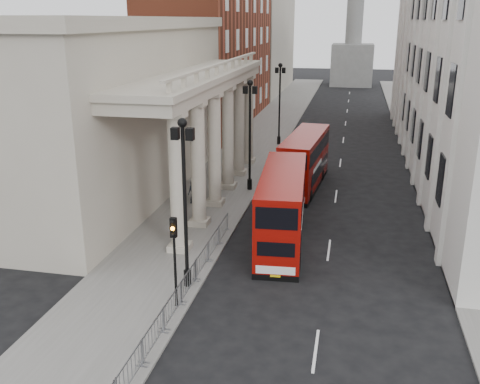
{
  "coord_description": "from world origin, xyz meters",
  "views": [
    {
      "loc": [
        6.86,
        -18.62,
        12.64
      ],
      "look_at": [
        0.54,
        11.08,
        2.79
      ],
      "focal_mm": 40.0,
      "sensor_mm": 36.0,
      "label": 1
    }
  ],
  "objects_px": {
    "lamp_post_mid": "(250,128)",
    "pedestrian_c": "(194,191)",
    "bus_near": "(282,207)",
    "traffic_light": "(174,246)",
    "bus_far": "(305,160)",
    "pedestrian_a": "(215,186)",
    "lamp_post_north": "(280,98)",
    "pedestrian_b": "(199,185)",
    "monument_column": "(356,1)",
    "lamp_post_south": "(185,193)"
  },
  "relations": [
    {
      "from": "lamp_post_south",
      "to": "lamp_post_north",
      "type": "relative_size",
      "value": 1.0
    },
    {
      "from": "lamp_post_mid",
      "to": "pedestrian_c",
      "type": "xyz_separation_m",
      "value": [
        -3.26,
        -3.98,
        -3.92
      ]
    },
    {
      "from": "lamp_post_south",
      "to": "pedestrian_c",
      "type": "xyz_separation_m",
      "value": [
        -3.26,
        12.02,
        -3.92
      ]
    },
    {
      "from": "lamp_post_south",
      "to": "bus_near",
      "type": "relative_size",
      "value": 0.82
    },
    {
      "from": "bus_near",
      "to": "pedestrian_a",
      "type": "distance_m",
      "value": 9.2
    },
    {
      "from": "lamp_post_mid",
      "to": "bus_near",
      "type": "distance_m",
      "value": 10.58
    },
    {
      "from": "lamp_post_north",
      "to": "traffic_light",
      "type": "distance_m",
      "value": 34.07
    },
    {
      "from": "lamp_post_south",
      "to": "pedestrian_a",
      "type": "relative_size",
      "value": 4.64
    },
    {
      "from": "traffic_light",
      "to": "bus_near",
      "type": "height_order",
      "value": "traffic_light"
    },
    {
      "from": "lamp_post_mid",
      "to": "bus_near",
      "type": "bearing_deg",
      "value": -68.35
    },
    {
      "from": "lamp_post_north",
      "to": "bus_near",
      "type": "bearing_deg",
      "value": -81.58
    },
    {
      "from": "lamp_post_mid",
      "to": "traffic_light",
      "type": "distance_m",
      "value": 18.11
    },
    {
      "from": "monument_column",
      "to": "traffic_light",
      "type": "relative_size",
      "value": 12.6
    },
    {
      "from": "lamp_post_mid",
      "to": "bus_far",
      "type": "relative_size",
      "value": 0.84
    },
    {
      "from": "lamp_post_north",
      "to": "bus_far",
      "type": "xyz_separation_m",
      "value": [
        4.0,
        -14.22,
        -2.72
      ]
    },
    {
      "from": "bus_near",
      "to": "lamp_post_north",
      "type": "bearing_deg",
      "value": 94.21
    },
    {
      "from": "pedestrian_a",
      "to": "lamp_post_mid",
      "type": "bearing_deg",
      "value": 30.55
    },
    {
      "from": "lamp_post_north",
      "to": "bus_far",
      "type": "bearing_deg",
      "value": -74.27
    },
    {
      "from": "monument_column",
      "to": "lamp_post_south",
      "type": "distance_m",
      "value": 88.94
    },
    {
      "from": "lamp_post_mid",
      "to": "pedestrian_c",
      "type": "height_order",
      "value": "lamp_post_mid"
    },
    {
      "from": "monument_column",
      "to": "lamp_post_south",
      "type": "relative_size",
      "value": 6.51
    },
    {
      "from": "lamp_post_north",
      "to": "pedestrian_b",
      "type": "distance_m",
      "value": 19.02
    },
    {
      "from": "bus_far",
      "to": "pedestrian_a",
      "type": "distance_m",
      "value": 7.54
    },
    {
      "from": "lamp_post_north",
      "to": "pedestrian_c",
      "type": "bearing_deg",
      "value": -99.27
    },
    {
      "from": "monument_column",
      "to": "bus_far",
      "type": "relative_size",
      "value": 5.48
    },
    {
      "from": "lamp_post_north",
      "to": "bus_near",
      "type": "height_order",
      "value": "lamp_post_north"
    },
    {
      "from": "lamp_post_mid",
      "to": "pedestrian_a",
      "type": "bearing_deg",
      "value": -129.36
    },
    {
      "from": "lamp_post_mid",
      "to": "pedestrian_c",
      "type": "relative_size",
      "value": 4.78
    },
    {
      "from": "lamp_post_mid",
      "to": "pedestrian_a",
      "type": "relative_size",
      "value": 4.64
    },
    {
      "from": "lamp_post_north",
      "to": "pedestrian_b",
      "type": "height_order",
      "value": "lamp_post_north"
    },
    {
      "from": "lamp_post_north",
      "to": "bus_far",
      "type": "relative_size",
      "value": 0.84
    },
    {
      "from": "monument_column",
      "to": "pedestrian_a",
      "type": "relative_size",
      "value": 30.24
    },
    {
      "from": "bus_near",
      "to": "lamp_post_south",
      "type": "bearing_deg",
      "value": -124.45
    },
    {
      "from": "traffic_light",
      "to": "pedestrian_c",
      "type": "xyz_separation_m",
      "value": [
        -3.36,
        14.04,
        -2.12
      ]
    },
    {
      "from": "traffic_light",
      "to": "pedestrian_a",
      "type": "height_order",
      "value": "traffic_light"
    },
    {
      "from": "lamp_post_north",
      "to": "bus_far",
      "type": "distance_m",
      "value": 15.02
    },
    {
      "from": "lamp_post_north",
      "to": "pedestrian_c",
      "type": "relative_size",
      "value": 4.78
    },
    {
      "from": "lamp_post_mid",
      "to": "pedestrian_c",
      "type": "bearing_deg",
      "value": -129.32
    },
    {
      "from": "bus_near",
      "to": "pedestrian_c",
      "type": "height_order",
      "value": "bus_near"
    },
    {
      "from": "lamp_post_south",
      "to": "pedestrian_a",
      "type": "xyz_separation_m",
      "value": [
        -2.07,
        13.47,
        -3.89
      ]
    },
    {
      "from": "monument_column",
      "to": "bus_near",
      "type": "relative_size",
      "value": 5.34
    },
    {
      "from": "pedestrian_a",
      "to": "pedestrian_c",
      "type": "bearing_deg",
      "value": -149.35
    },
    {
      "from": "pedestrian_a",
      "to": "pedestrian_b",
      "type": "height_order",
      "value": "pedestrian_a"
    },
    {
      "from": "lamp_post_north",
      "to": "bus_near",
      "type": "relative_size",
      "value": 0.82
    },
    {
      "from": "lamp_post_north",
      "to": "pedestrian_c",
      "type": "distance_m",
      "value": 20.62
    },
    {
      "from": "pedestrian_c",
      "to": "lamp_post_north",
      "type": "bearing_deg",
      "value": 92.43
    },
    {
      "from": "bus_far",
      "to": "pedestrian_b",
      "type": "distance_m",
      "value": 8.55
    },
    {
      "from": "bus_near",
      "to": "traffic_light",
      "type": "bearing_deg",
      "value": -117.61
    },
    {
      "from": "pedestrian_c",
      "to": "pedestrian_a",
      "type": "bearing_deg",
      "value": 62.45
    },
    {
      "from": "pedestrian_c",
      "to": "lamp_post_south",
      "type": "bearing_deg",
      "value": -63.1
    }
  ]
}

